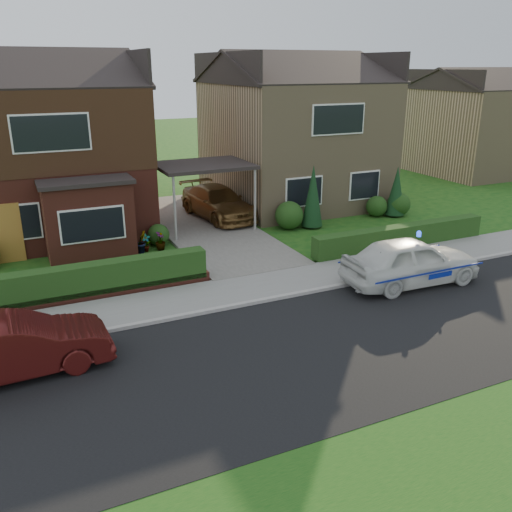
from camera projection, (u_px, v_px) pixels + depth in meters
ground at (353, 340)px, 13.71m from camera, size 120.00×120.00×0.00m
road at (353, 340)px, 13.71m from camera, size 60.00×6.00×0.02m
kerb at (295, 295)px, 16.30m from camera, size 60.00×0.16×0.12m
sidewalk at (279, 283)px, 17.20m from camera, size 60.00×2.00×0.10m
driveway at (205, 227)px, 23.09m from camera, size 3.80×12.00×0.12m
house_left at (44, 137)px, 22.03m from camera, size 7.50×9.53×7.25m
house_right at (293, 128)px, 26.76m from camera, size 7.50×8.06×7.25m
carport_link at (204, 167)px, 22.19m from camera, size 3.80×3.00×2.77m
dwarf_wall at (85, 296)px, 15.88m from camera, size 7.70×0.25×0.36m
hedge_left at (85, 300)px, 16.06m from camera, size 7.50×0.55×0.90m
hedge_right at (400, 248)px, 20.59m from camera, size 7.50×0.55×0.80m
shrub_left_mid at (118, 236)px, 19.85m from camera, size 1.32×1.32×1.32m
shrub_left_near at (158, 235)px, 20.82m from camera, size 0.84×0.84×0.84m
shrub_right_near at (289, 215)px, 22.82m from camera, size 1.20×1.20×1.20m
shrub_right_mid at (377, 206)px, 24.77m from camera, size 0.96×0.96×0.96m
shrub_right_far at (399, 204)px, 24.89m from camera, size 1.08×1.08×1.08m
conifer_a at (313, 198)px, 22.81m from camera, size 0.90×0.90×2.60m
conifer_b at (396, 193)px, 24.63m from camera, size 0.90×0.90×2.20m
neighbour_right at (473, 131)px, 34.47m from camera, size 6.50×7.00×5.20m
police_car at (411, 261)px, 17.01m from camera, size 4.11×4.55×1.69m
driveway_car at (218, 202)px, 24.14m from camera, size 2.47×4.92×1.37m
street_car at (15, 347)px, 11.99m from camera, size 1.58×4.16×1.36m
potted_plant_a at (146, 243)px, 20.08m from camera, size 0.37×0.26×0.67m
potted_plant_b at (141, 242)px, 19.94m from camera, size 0.59×0.57×0.83m
potted_plant_c at (160, 241)px, 20.30m from camera, size 0.52×0.52×0.69m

